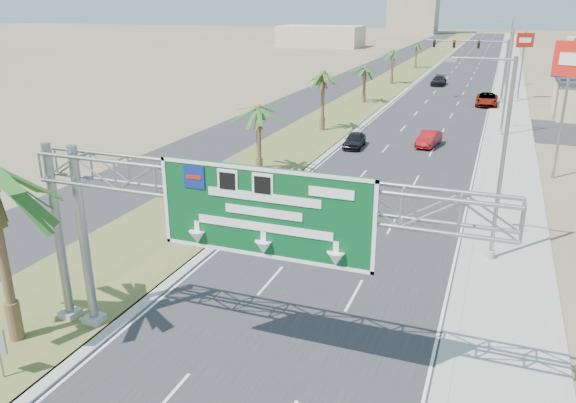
# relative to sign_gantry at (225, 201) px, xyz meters

# --- Properties ---
(road) EXTENTS (12.00, 300.00, 0.02)m
(road) POSITION_rel_sign_gantry_xyz_m (1.06, 100.07, -6.05)
(road) COLOR #28282B
(road) RESTS_ON ground
(sidewalk_right) EXTENTS (4.00, 300.00, 0.10)m
(sidewalk_right) POSITION_rel_sign_gantry_xyz_m (9.56, 100.07, -6.01)
(sidewalk_right) COLOR #9E9B93
(sidewalk_right) RESTS_ON ground
(median_grass) EXTENTS (7.00, 300.00, 0.12)m
(median_grass) POSITION_rel_sign_gantry_xyz_m (-8.94, 100.07, -6.00)
(median_grass) COLOR #535F2A
(median_grass) RESTS_ON ground
(opposing_road) EXTENTS (8.00, 300.00, 0.02)m
(opposing_road) POSITION_rel_sign_gantry_xyz_m (-15.94, 100.07, -6.05)
(opposing_road) COLOR #28282B
(opposing_road) RESTS_ON ground
(sign_gantry) EXTENTS (16.75, 1.24, 7.50)m
(sign_gantry) POSITION_rel_sign_gantry_xyz_m (0.00, 0.00, 0.00)
(sign_gantry) COLOR gray
(sign_gantry) RESTS_ON ground
(palm_row_b) EXTENTS (3.99, 3.99, 5.95)m
(palm_row_b) POSITION_rel_sign_gantry_xyz_m (-8.44, 22.07, -1.16)
(palm_row_b) COLOR brown
(palm_row_b) RESTS_ON ground
(palm_row_c) EXTENTS (3.99, 3.99, 6.75)m
(palm_row_c) POSITION_rel_sign_gantry_xyz_m (-8.44, 38.07, -0.39)
(palm_row_c) COLOR brown
(palm_row_c) RESTS_ON ground
(palm_row_d) EXTENTS (3.99, 3.99, 5.45)m
(palm_row_d) POSITION_rel_sign_gantry_xyz_m (-8.44, 56.07, -1.64)
(palm_row_d) COLOR brown
(palm_row_d) RESTS_ON ground
(palm_row_e) EXTENTS (3.99, 3.99, 6.15)m
(palm_row_e) POSITION_rel_sign_gantry_xyz_m (-8.44, 75.07, -0.97)
(palm_row_e) COLOR brown
(palm_row_e) RESTS_ON ground
(palm_row_f) EXTENTS (3.99, 3.99, 5.75)m
(palm_row_f) POSITION_rel_sign_gantry_xyz_m (-8.44, 100.07, -1.35)
(palm_row_f) COLOR brown
(palm_row_f) RESTS_ON ground
(streetlight_near) EXTENTS (3.27, 0.44, 10.00)m
(streetlight_near) POSITION_rel_sign_gantry_xyz_m (8.36, 12.07, -1.36)
(streetlight_near) COLOR gray
(streetlight_near) RESTS_ON ground
(streetlight_mid) EXTENTS (3.27, 0.44, 10.00)m
(streetlight_mid) POSITION_rel_sign_gantry_xyz_m (8.36, 42.07, -1.36)
(streetlight_mid) COLOR gray
(streetlight_mid) RESTS_ON ground
(streetlight_far) EXTENTS (3.27, 0.44, 10.00)m
(streetlight_far) POSITION_rel_sign_gantry_xyz_m (8.36, 78.07, -1.36)
(streetlight_far) COLOR gray
(streetlight_far) RESTS_ON ground
(signal_mast) EXTENTS (10.28, 0.71, 8.00)m
(signal_mast) POSITION_rel_sign_gantry_xyz_m (6.23, 62.05, -1.21)
(signal_mast) COLOR gray
(signal_mast) RESTS_ON ground
(median_signback_b) EXTENTS (0.75, 0.08, 2.08)m
(median_signback_b) POSITION_rel_sign_gantry_xyz_m (-7.44, 8.07, -4.61)
(median_signback_b) COLOR gray
(median_signback_b) RESTS_ON ground
(building_distant_left) EXTENTS (24.00, 14.00, 6.00)m
(building_distant_left) POSITION_rel_sign_gantry_xyz_m (-43.94, 150.07, -3.06)
(building_distant_left) COLOR #C6B486
(building_distant_left) RESTS_ON ground
(car_left_lane) EXTENTS (1.80, 4.05, 1.35)m
(car_left_lane) POSITION_rel_sign_gantry_xyz_m (-3.66, 32.46, -5.38)
(car_left_lane) COLOR black
(car_left_lane) RESTS_ON ground
(car_mid_lane) EXTENTS (2.01, 4.34, 1.38)m
(car_mid_lane) POSITION_rel_sign_gantry_xyz_m (2.51, 35.26, -5.37)
(car_mid_lane) COLOR maroon
(car_mid_lane) RESTS_ON ground
(car_right_lane) EXTENTS (2.66, 5.66, 1.56)m
(car_right_lane) POSITION_rel_sign_gantry_xyz_m (6.56, 59.65, -5.28)
(car_right_lane) COLOR gray
(car_right_lane) RESTS_ON ground
(car_far) EXTENTS (2.15, 5.04, 1.45)m
(car_far) POSITION_rel_sign_gantry_xyz_m (-1.26, 76.66, -5.33)
(car_far) COLOR black
(car_far) RESTS_ON ground
(pole_sign_red_near) EXTENTS (2.34, 1.18, 10.00)m
(pole_sign_red_near) POSITION_rel_sign_gantry_xyz_m (12.43, 28.57, 1.89)
(pole_sign_red_near) COLOR gray
(pole_sign_red_near) RESTS_ON ground
(pole_sign_blue) EXTENTS (2.02, 0.68, 7.89)m
(pole_sign_blue) POSITION_rel_sign_gantry_xyz_m (13.96, 52.77, -0.19)
(pole_sign_blue) COLOR gray
(pole_sign_blue) RESTS_ON ground
(pole_sign_red_far) EXTENTS (2.16, 1.08, 8.84)m
(pole_sign_red_far) POSITION_rel_sign_gantry_xyz_m (10.27, 65.92, 0.94)
(pole_sign_red_far) COLOR gray
(pole_sign_red_far) RESTS_ON ground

